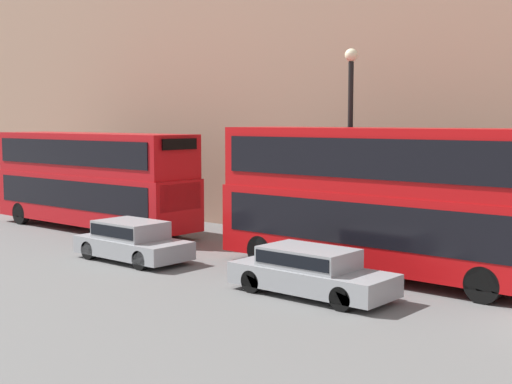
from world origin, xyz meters
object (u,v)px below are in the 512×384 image
car_dark_sedan (310,270)px  car_hatchback (132,240)px  pedestrian (93,201)px  bus_second_in_queue (93,177)px  bus_leading (380,195)px

car_dark_sedan → car_hatchback: bearing=90.0°
car_dark_sedan → pedestrian: bearing=71.5°
bus_second_in_queue → car_hatchback: bearing=-116.9°
pedestrian → bus_leading: bearing=-97.9°
car_dark_sedan → pedestrian: pedestrian is taller
bus_second_in_queue → pedestrian: size_ratio=6.32×
bus_leading → car_hatchback: size_ratio=2.55×
bus_leading → car_dark_sedan: bearing=177.6°
bus_second_in_queue → car_hatchback: 7.68m
bus_leading → car_dark_sedan: 3.85m
bus_leading → car_hatchback: bearing=113.9°
car_dark_sedan → pedestrian: 18.52m
bus_second_in_queue → pedestrian: bearing=53.6°
bus_leading → bus_second_in_queue: bearing=90.0°
bus_leading → pedestrian: size_ratio=6.14×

